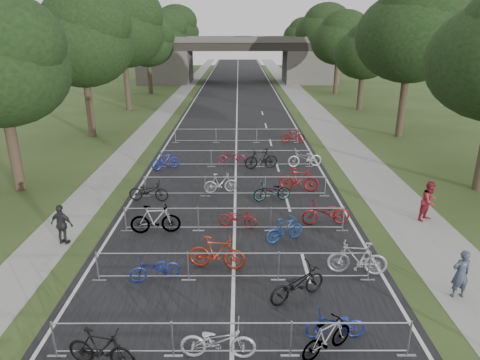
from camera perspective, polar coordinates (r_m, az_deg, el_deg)
The scene contains 47 objects.
road at distance 56.03m, azimuth -0.36°, elevation 11.15°, with size 11.00×140.00×0.01m, color black.
sidewalk_right at distance 56.57m, azimuth 7.92°, elevation 11.05°, with size 3.00×140.00×0.01m, color gray.
sidewalk_left at distance 56.56m, azimuth -8.13°, elevation 11.04°, with size 2.00×140.00×0.01m, color gray.
lane_markings at distance 56.03m, azimuth -0.36°, elevation 11.15°, with size 0.12×140.00×0.00m, color silver.
overpass_bridge at distance 70.59m, azimuth -0.33°, elevation 15.75°, with size 31.00×8.00×7.05m.
tree_left_1 at distance 35.33m, azimuth -20.22°, elevation 17.02°, with size 7.56×7.56×11.53m.
tree_right_1 at distance 35.78m, azimuth 22.11°, elevation 17.79°, with size 8.18×8.18×12.47m.
tree_left_2 at distance 46.82m, azimuth -15.33°, elevation 18.83°, with size 8.40×8.40×12.81m.
tree_right_2 at distance 47.22m, azimuth 16.37°, elevation 16.09°, with size 6.16×6.16×9.39m.
tree_left_3 at distance 58.55m, azimuth -12.14°, elevation 17.47°, with size 6.72×6.72×10.25m.
tree_right_3 at distance 58.82m, azimuth 13.17°, elevation 17.83°, with size 7.17×7.17×10.93m.
tree_left_4 at distance 70.33m, azimuth -10.18°, elevation 18.53°, with size 7.56×7.56×11.53m.
tree_right_4 at distance 70.56m, azimuth 10.99°, elevation 18.97°, with size 8.18×8.18×12.47m.
tree_left_5 at distance 82.19m, azimuth -8.76°, elevation 19.27°, with size 8.40×8.40×12.81m.
tree_right_5 at distance 82.42m, azimuth 9.30°, elevation 17.73°, with size 6.16×6.16×9.39m.
tree_left_6 at distance 94.10m, azimuth -7.62°, elevation 18.33°, with size 6.72×6.72×10.25m.
tree_right_6 at distance 94.26m, azimuth 8.14°, elevation 18.57°, with size 7.17×7.17×10.93m.
barrier_row_1 at distance 11.80m, azimuth -1.11°, elevation -20.49°, with size 9.70×0.08×1.10m.
barrier_row_2 at distance 14.74m, azimuth -0.89°, elevation -11.46°, with size 9.70×0.08×1.10m.
barrier_row_3 at distance 18.10m, azimuth -0.75°, elevation -5.27°, with size 9.70×0.08×1.10m.
barrier_row_4 at distance 21.80m, azimuth -0.65°, elevation -0.86°, with size 9.70×0.08×1.10m.
barrier_row_5 at distance 26.55m, azimuth -0.57°, elevation 2.89°, with size 9.70×0.08×1.10m.
barrier_row_6 at distance 32.34m, azimuth -0.50°, elevation 5.93°, with size 9.70×0.08×1.10m.
bike_4 at distance 12.03m, azimuth -18.03°, elevation -20.64°, with size 0.52×1.86×1.12m, color black.
bike_5 at distance 11.81m, azimuth -2.95°, elevation -20.63°, with size 0.69×1.97×1.04m, color #B4B4BC.
bike_6 at distance 12.12m, azimuth 11.53°, elevation -19.90°, with size 0.48×1.70×1.02m, color #9DA0A5.
bike_7 at distance 12.69m, azimuth 12.65°, elevation -18.35°, with size 0.59×1.68×0.88m, color navy.
bike_8 at distance 15.10m, azimuth -11.25°, elevation -11.49°, with size 0.59×1.70×0.89m, color navy.
bike_9 at distance 15.41m, azimuth -3.12°, elevation -9.67°, with size 0.59×2.08×1.25m, color maroon.
bike_10 at distance 13.97m, azimuth 7.65°, elevation -13.55°, with size 0.73×2.09×1.10m, color black.
bike_11 at distance 15.60m, azimuth 15.38°, elevation -10.04°, with size 0.58×2.07×1.24m, color #A0A0A8.
bike_12 at distance 18.24m, azimuth -11.21°, elevation -5.19°, with size 0.59×2.08×1.25m, color #9DA0A5.
bike_13 at distance 18.48m, azimuth -0.29°, elevation -5.08°, with size 0.59×1.68×0.88m, color maroon.
bike_14 at distance 17.39m, azimuth 6.01°, elevation -6.58°, with size 0.49×1.72×1.03m, color navy.
bike_15 at distance 19.06m, azimuth 11.40°, elevation -4.31°, with size 0.75×2.14×1.12m, color maroon.
bike_16 at distance 21.71m, azimuth -12.09°, elevation -1.47°, with size 0.69×1.98×1.04m, color black.
bike_17 at distance 22.32m, azimuth -2.61°, elevation -0.43°, with size 0.50×1.77×1.06m, color #9B9AA1.
bike_18 at distance 21.35m, azimuth 4.27°, elevation -1.52°, with size 0.65×1.87×0.98m, color #9DA0A5.
bike_19 at distance 22.73m, azimuth 7.89°, elevation 0.05°, with size 0.59×2.10×1.26m, color maroon.
bike_20 at distance 26.50m, azimuth -9.92°, elevation 2.54°, with size 0.50×1.78×1.07m, color navy.
bike_21 at distance 27.11m, azimuth -1.09°, elevation 3.07°, with size 0.61×1.76×0.93m, color maroon.
bike_22 at distance 26.25m, azimuth 2.85°, elevation 2.85°, with size 0.58×2.07×1.24m, color black.
bike_23 at distance 26.87m, azimuth 8.66°, elevation 2.91°, with size 0.75×2.14×1.13m, color #B8B7C0.
bike_27 at distance 32.57m, azimuth 7.13°, elevation 5.85°, with size 0.50×1.76×1.06m, color maroon.
pedestrian_a at distance 15.45m, azimuth 27.34°, elevation -11.09°, with size 0.60×0.40×1.66m, color #323B4C.
pedestrian_b at distance 20.76m, azimuth 23.92°, elevation -2.61°, with size 0.88×0.69×1.82m, color maroon.
pedestrian_c at distance 18.35m, azimuth -22.64°, elevation -5.53°, with size 0.98×0.41×1.66m, color #232426.
Camera 1 is at (0.19, -5.44, 8.12)m, focal length 32.00 mm.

